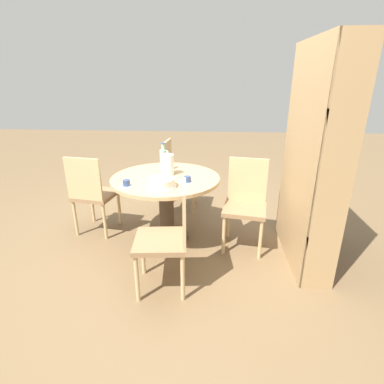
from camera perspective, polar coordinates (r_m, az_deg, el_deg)
name	(u,v)px	position (r m, az deg, el deg)	size (l,w,h in m)	color
ground_plane	(167,237)	(3.43, -4.69, -8.57)	(14.00, 14.00, 0.00)	brown
dining_table	(166,192)	(3.19, -4.98, 0.03)	(1.13, 1.13, 0.72)	#473828
chair_a	(177,173)	(4.00, -2.83, 3.59)	(0.46, 0.46, 0.92)	tan
chair_b	(92,193)	(3.50, -18.45, -0.10)	(0.48, 0.48, 0.92)	tan
chair_c	(168,235)	(2.46, -4.56, -8.24)	(0.46, 0.46, 0.92)	tan
chair_d	(246,202)	(3.13, 10.16, -1.85)	(0.49, 0.49, 0.92)	tan
bookshelf	(310,163)	(2.91, 21.64, 5.18)	(1.05, 0.28, 1.99)	tan
coffee_pot	(168,164)	(3.18, -4.62, 5.36)	(0.13, 0.13, 0.26)	white
water_bottle	(163,159)	(3.33, -5.47, 6.19)	(0.08, 0.08, 0.31)	#99C6A3
cake_main	(161,183)	(2.85, -5.85, 1.75)	(0.28, 0.28, 0.08)	white
cup_a	(187,180)	(2.95, -0.88, 2.27)	(0.13, 0.13, 0.07)	silver
cup_b	(126,184)	(2.91, -12.37, 1.50)	(0.13, 0.13, 0.07)	silver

